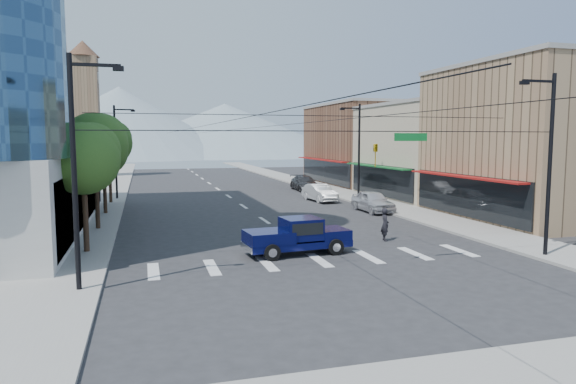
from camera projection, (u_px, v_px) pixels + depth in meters
The scene contains 21 objects.
ground at pixel (334, 267), 23.52m from camera, with size 160.00×160.00×0.00m, color #28282B.
sidewalk_left at pixel (110, 189), 58.54m from camera, with size 4.00×120.00×0.15m, color gray.
sidewalk_right at pixel (310, 184), 65.04m from camera, with size 4.00×120.00×0.15m, color gray.
shop_near at pixel (540, 144), 37.93m from camera, with size 12.00×14.00×11.00m, color #8C6B4C.
shop_mid at pixel (436, 152), 51.43m from camera, with size 12.00×14.00×9.00m, color tan.
shop_far at pixel (368, 145), 66.69m from camera, with size 12.00×18.00×10.00m, color brown.
clock_tower at pixel (85, 107), 77.27m from camera, with size 4.80×4.80×20.40m.
mountain_left at pixel (120, 122), 161.85m from camera, with size 80.00×80.00×22.00m, color gray.
mountain_right at pixel (225, 129), 181.10m from camera, with size 90.00×90.00×18.00m, color gray.
tree_near at pixel (86, 156), 25.83m from camera, with size 3.65×3.64×6.71m.
tree_midnear at pixel (97, 143), 32.47m from camera, with size 4.09×4.09×7.52m.
tree_midfar at pixel (105, 150), 39.23m from camera, with size 3.65×3.64×6.71m.
tree_far at pixel (110, 142), 45.86m from camera, with size 4.09×4.09×7.52m.
signal_rig at pixel (348, 167), 22.13m from camera, with size 21.80×0.20×9.00m.
lamp_pole_nw at pixel (117, 148), 48.82m from camera, with size 2.00×0.25×9.00m.
lamp_pole_ne at pixel (358, 149), 46.94m from camera, with size 2.00×0.25×9.00m.
pickup_truck at pixel (297, 235), 26.15m from camera, with size 5.65×2.55×1.86m.
pedestrian at pixel (385, 224), 29.56m from camera, with size 0.69×0.45×1.89m, color black.
parked_car_near at pixel (373, 201), 41.21m from camera, with size 2.02×5.02×1.71m, color silver.
parked_car_mid at pixel (320, 193), 48.14m from camera, with size 1.70×4.88×1.61m, color silver.
parked_car_far at pixel (304, 183), 58.12m from camera, with size 2.31×5.69×1.65m, color #313134.
Camera 1 is at (-8.31, -21.58, 5.90)m, focal length 32.00 mm.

